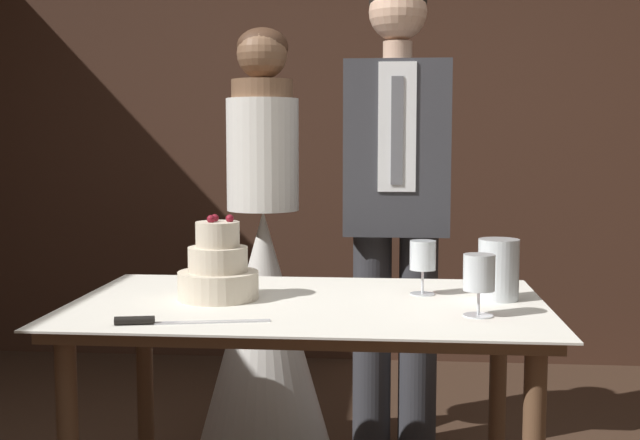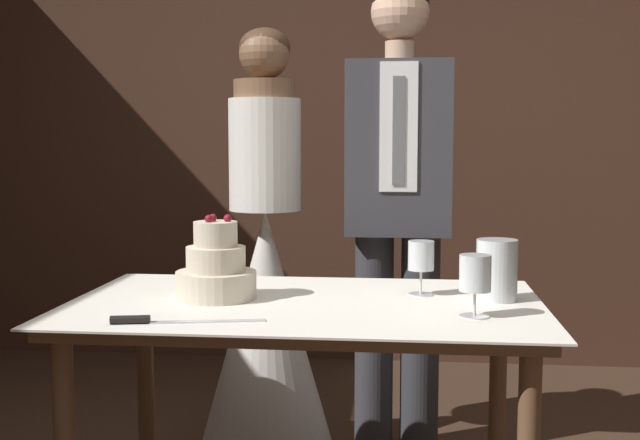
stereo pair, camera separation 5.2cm
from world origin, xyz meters
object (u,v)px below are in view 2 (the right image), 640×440
at_px(hurricane_candle, 497,271).
at_px(cake_knife, 158,320).
at_px(bride, 266,300).
at_px(groom, 398,193).
at_px(wine_glass_middle, 421,259).
at_px(cake_table, 305,332).
at_px(wine_glass_near, 475,277).
at_px(tiered_cake, 216,270).

bearing_deg(hurricane_candle, cake_knife, -156.27).
relative_size(bride, groom, 0.91).
bearing_deg(wine_glass_middle, cake_table, -157.81).
distance_m(wine_glass_near, wine_glass_middle, 0.32).
bearing_deg(tiered_cake, wine_glass_near, -13.10).
height_order(cake_knife, wine_glass_near, wine_glass_near).
bearing_deg(hurricane_candle, tiered_cake, -175.85).
height_order(wine_glass_middle, bride, bride).
xyz_separation_m(wine_glass_middle, groom, (-0.08, 0.67, 0.15)).
distance_m(wine_glass_middle, hurricane_candle, 0.23).
height_order(wine_glass_near, wine_glass_middle, wine_glass_near).
distance_m(cake_knife, hurricane_candle, 0.98).
bearing_deg(cake_knife, wine_glass_middle, 22.11).
xyz_separation_m(cake_knife, bride, (0.08, 1.12, -0.17)).
bearing_deg(tiered_cake, hurricane_candle, 4.15).
bearing_deg(wine_glass_middle, groom, 96.46).
height_order(tiered_cake, groom, groom).
distance_m(hurricane_candle, bride, 1.12).
bearing_deg(wine_glass_middle, hurricane_candle, -14.70).
height_order(tiered_cake, hurricane_candle, tiered_cake).
bearing_deg(groom, tiered_cake, -123.65).
height_order(tiered_cake, wine_glass_near, tiered_cake).
distance_m(bride, groom, 0.67).
relative_size(tiered_cake, hurricane_candle, 1.40).
distance_m(tiered_cake, wine_glass_near, 0.76).
height_order(tiered_cake, cake_knife, tiered_cake).
height_order(cake_table, wine_glass_middle, wine_glass_middle).
bearing_deg(wine_glass_near, cake_table, 162.12).
relative_size(cake_table, wine_glass_middle, 8.28).
xyz_separation_m(tiered_cake, wine_glass_near, (0.74, -0.17, 0.02)).
distance_m(wine_glass_middle, bride, 0.94).
xyz_separation_m(cake_table, bride, (-0.26, 0.81, -0.07)).
xyz_separation_m(cake_table, groom, (0.26, 0.81, 0.35)).
bearing_deg(tiered_cake, bride, 89.35).
bearing_deg(cake_table, wine_glass_middle, 22.19).
height_order(cake_table, wine_glass_near, wine_glass_near).
height_order(cake_table, tiered_cake, tiered_cake).
height_order(wine_glass_middle, groom, groom).
bearing_deg(hurricane_candle, wine_glass_near, -109.48).
bearing_deg(groom, hurricane_candle, -68.07).
bearing_deg(bride, cake_knife, -94.20).
relative_size(wine_glass_middle, bride, 0.10).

